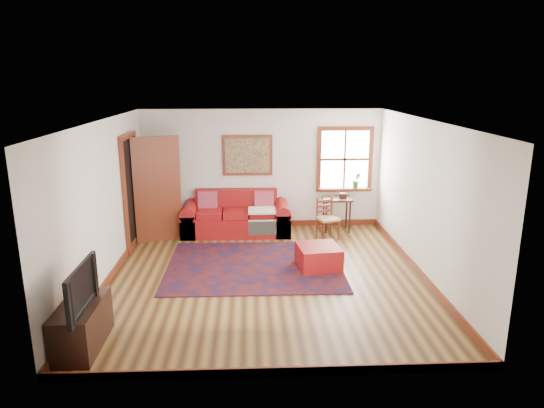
{
  "coord_description": "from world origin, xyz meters",
  "views": [
    {
      "loc": [
        -0.24,
        -7.3,
        3.12
      ],
      "look_at": [
        0.12,
        0.6,
        1.05
      ],
      "focal_mm": 32.0,
      "sensor_mm": 36.0,
      "label": 1
    }
  ],
  "objects_px": {
    "red_leather_sofa": "(236,219)",
    "ladder_back_chair": "(327,217)",
    "side_table": "(337,204)",
    "media_cabinet": "(82,325)",
    "red_ottoman": "(319,257)"
  },
  "relations": [
    {
      "from": "red_leather_sofa",
      "to": "ladder_back_chair",
      "type": "bearing_deg",
      "value": -13.99
    },
    {
      "from": "side_table",
      "to": "red_ottoman",
      "type": "bearing_deg",
      "value": -107.94
    },
    {
      "from": "red_ottoman",
      "to": "side_table",
      "type": "xyz_separation_m",
      "value": [
        0.65,
        2.02,
        0.39
      ]
    },
    {
      "from": "ladder_back_chair",
      "to": "side_table",
      "type": "bearing_deg",
      "value": 58.93
    },
    {
      "from": "red_leather_sofa",
      "to": "ladder_back_chair",
      "type": "distance_m",
      "value": 1.87
    },
    {
      "from": "red_leather_sofa",
      "to": "side_table",
      "type": "relative_size",
      "value": 3.1
    },
    {
      "from": "red_leather_sofa",
      "to": "media_cabinet",
      "type": "xyz_separation_m",
      "value": [
        -1.72,
        -4.34,
        -0.01
      ]
    },
    {
      "from": "red_ottoman",
      "to": "side_table",
      "type": "bearing_deg",
      "value": 64.75
    },
    {
      "from": "red_ottoman",
      "to": "ladder_back_chair",
      "type": "xyz_separation_m",
      "value": [
        0.37,
        1.55,
        0.25
      ]
    },
    {
      "from": "media_cabinet",
      "to": "red_leather_sofa",
      "type": "bearing_deg",
      "value": 68.37
    },
    {
      "from": "media_cabinet",
      "to": "red_ottoman",
      "type": "bearing_deg",
      "value": 36.56
    },
    {
      "from": "side_table",
      "to": "media_cabinet",
      "type": "bearing_deg",
      "value": -131.13
    },
    {
      "from": "red_ottoman",
      "to": "media_cabinet",
      "type": "xyz_separation_m",
      "value": [
        -3.15,
        -2.34,
        0.08
      ]
    },
    {
      "from": "red_leather_sofa",
      "to": "red_ottoman",
      "type": "xyz_separation_m",
      "value": [
        1.43,
        -2.0,
        -0.09
      ]
    },
    {
      "from": "red_leather_sofa",
      "to": "media_cabinet",
      "type": "height_order",
      "value": "red_leather_sofa"
    }
  ]
}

